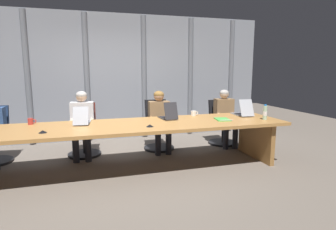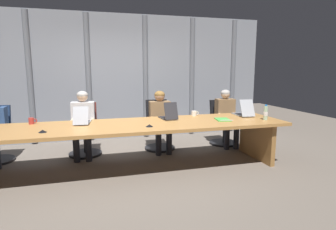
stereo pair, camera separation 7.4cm
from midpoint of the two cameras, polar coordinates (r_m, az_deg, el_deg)
ground_plane at (r=4.53m, az=-8.15°, el=-11.06°), size 14.06×14.06×0.00m
conference_table at (r=4.36m, az=-8.34°, el=-3.49°), size 5.01×1.16×0.74m
curtain_backdrop at (r=6.40m, az=-11.33°, el=7.51°), size 7.03×0.17×2.77m
laptop_left_mid at (r=4.53m, az=-17.60°, el=-1.04°), size 0.28×0.45×0.28m
laptop_center at (r=4.74m, az=-0.45°, el=-0.12°), size 0.26×0.42×0.30m
laptop_right_mid at (r=5.28m, az=14.53°, el=0.57°), size 0.28×0.50×0.31m
office_chair_left_mid at (r=5.41m, az=-17.17°, el=-4.04°), size 0.60×0.60×0.95m
office_chair_center at (r=5.57m, az=-2.39°, el=-3.19°), size 0.60×0.60×0.97m
office_chair_right_mid at (r=6.06m, az=10.58°, el=-2.44°), size 0.60×0.60×0.92m
person_left_mid at (r=5.20m, az=-17.54°, el=-1.01°), size 0.44×0.57×1.19m
person_center at (r=5.36m, az=-2.07°, el=-0.38°), size 0.42×0.56×1.16m
person_right_mid at (r=5.87m, az=11.29°, el=0.18°), size 0.42×0.57×1.15m
water_bottle_primary at (r=4.93m, az=18.82°, el=0.45°), size 0.07×0.07×0.26m
coffee_mug_near at (r=5.10m, az=4.87°, el=0.36°), size 0.14×0.10×0.09m
coffee_mug_far at (r=4.77m, az=-26.65°, el=-1.17°), size 0.12×0.08×0.10m
conference_mic_left_side at (r=4.09m, az=-24.73°, el=-3.10°), size 0.11×0.11×0.03m
conference_mic_middle at (r=4.12m, az=-4.24°, el=-2.17°), size 0.11×0.11×0.03m
spiral_notepad at (r=4.74m, az=10.65°, el=-0.89°), size 0.27×0.34×0.03m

